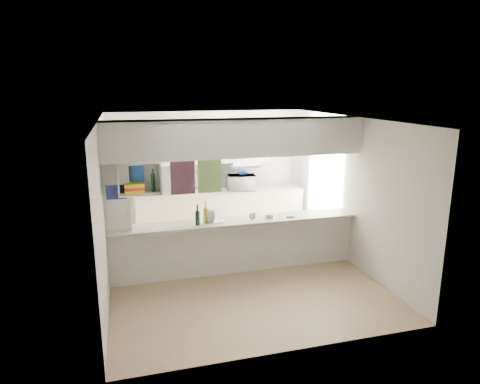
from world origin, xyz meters
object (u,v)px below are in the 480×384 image
object	(u,v)px
microwave	(242,183)
wine_bottles	(202,216)
dish_rack	(211,217)
bowl	(242,174)

from	to	relation	value
microwave	wine_bottles	xyz separation A→B (m)	(-1.27, -2.11, -0.03)
microwave	dish_rack	size ratio (longest dim) A/B	1.29
bowl	microwave	bearing A→B (deg)	-129.80
microwave	bowl	size ratio (longest dim) A/B	2.65
microwave	dish_rack	world-z (taller)	microwave
bowl	wine_bottles	xyz separation A→B (m)	(-1.28, -2.13, -0.22)
microwave	bowl	bearing A→B (deg)	-121.89
microwave	dish_rack	bearing A→B (deg)	69.55
microwave	dish_rack	xyz separation A→B (m)	(-1.09, -2.02, -0.08)
bowl	dish_rack	distance (m)	2.33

